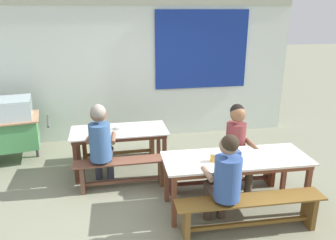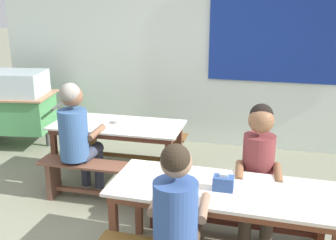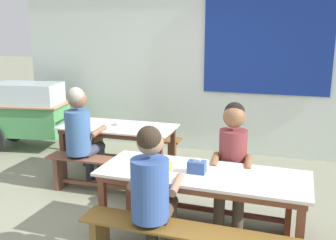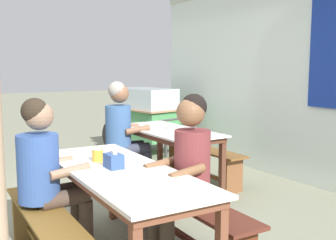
# 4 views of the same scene
# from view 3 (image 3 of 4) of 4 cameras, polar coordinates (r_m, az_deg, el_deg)

# --- Properties ---
(ground_plane) EXTENTS (40.00, 40.00, 0.00)m
(ground_plane) POSITION_cam_3_polar(r_m,az_deg,el_deg) (4.37, -5.20, -13.88)
(ground_plane) COLOR gray
(backdrop_wall) EXTENTS (6.04, 0.23, 2.81)m
(backdrop_wall) POSITION_cam_3_polar(r_m,az_deg,el_deg) (6.37, 4.07, 8.67)
(backdrop_wall) COLOR silver
(backdrop_wall) RESTS_ON ground_plane
(dining_table_far) EXTENTS (1.52, 0.71, 0.73)m
(dining_table_far) POSITION_cam_3_polar(r_m,az_deg,el_deg) (5.21, -7.29, -1.71)
(dining_table_far) COLOR silver
(dining_table_far) RESTS_ON ground_plane
(dining_table_near) EXTENTS (1.90, 0.75, 0.73)m
(dining_table_near) POSITION_cam_3_polar(r_m,az_deg,el_deg) (3.57, 5.05, -8.70)
(dining_table_near) COLOR white
(dining_table_near) RESTS_ON ground_plane
(bench_far_back) EXTENTS (1.43, 0.31, 0.44)m
(bench_far_back) POSITION_cam_3_polar(r_m,az_deg,el_deg) (5.78, -5.03, -3.85)
(bench_far_back) COLOR brown
(bench_far_back) RESTS_ON ground_plane
(bench_far_front) EXTENTS (1.40, 0.29, 0.44)m
(bench_far_front) POSITION_cam_3_polar(r_m,az_deg,el_deg) (4.86, -9.74, -7.35)
(bench_far_front) COLOR brown
(bench_far_front) RESTS_ON ground_plane
(bench_near_back) EXTENTS (1.77, 0.35, 0.44)m
(bench_near_back) POSITION_cam_3_polar(r_m,az_deg,el_deg) (4.18, 6.74, -10.53)
(bench_near_back) COLOR #56271B
(bench_near_back) RESTS_ON ground_plane
(food_cart) EXTENTS (1.67, 0.99, 1.11)m
(food_cart) POSITION_cam_3_polar(r_m,az_deg,el_deg) (6.87, -19.84, 1.29)
(food_cart) COLOR #4A9555
(food_cart) RESTS_ON ground_plane
(person_left_back_turned) EXTENTS (0.44, 0.56, 1.31)m
(person_left_back_turned) POSITION_cam_3_polar(r_m,az_deg,el_deg) (4.91, -12.60, -1.59)
(person_left_back_turned) COLOR #343A4B
(person_left_back_turned) RESTS_ON ground_plane
(person_near_front) EXTENTS (0.43, 0.54, 1.26)m
(person_near_front) POSITION_cam_3_polar(r_m,az_deg,el_deg) (3.22, -2.30, -9.93)
(person_near_front) COLOR #49392F
(person_near_front) RESTS_ON ground_plane
(person_right_near_table) EXTENTS (0.41, 0.51, 1.28)m
(person_right_near_table) POSITION_cam_3_polar(r_m,az_deg,el_deg) (3.93, 9.39, -5.45)
(person_right_near_table) COLOR #44382C
(person_right_near_table) RESTS_ON ground_plane
(tissue_box) EXTENTS (0.16, 0.11, 0.13)m
(tissue_box) POSITION_cam_3_polar(r_m,az_deg,el_deg) (3.51, 4.23, -6.86)
(tissue_box) COLOR #31508D
(tissue_box) RESTS_ON dining_table_near
(condiment_jar) EXTENTS (0.09, 0.09, 0.11)m
(condiment_jar) POSITION_cam_3_polar(r_m,az_deg,el_deg) (3.56, -0.15, -6.54)
(condiment_jar) COLOR gold
(condiment_jar) RESTS_ON dining_table_near
(soup_bowl) EXTENTS (0.15, 0.15, 0.04)m
(soup_bowl) POSITION_cam_3_polar(r_m,az_deg,el_deg) (5.22, -7.10, -0.52)
(soup_bowl) COLOR silver
(soup_bowl) RESTS_ON dining_table_far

